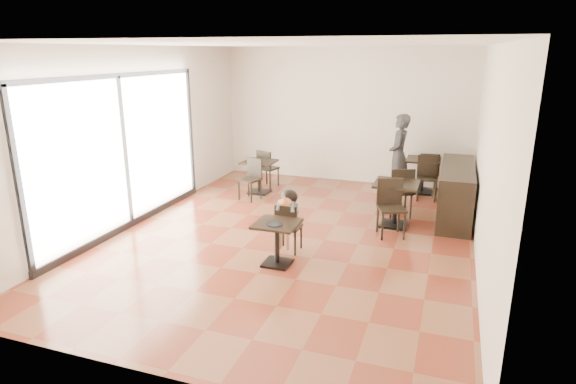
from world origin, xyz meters
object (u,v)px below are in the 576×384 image
at_px(chair_mid_b, 392,209).
at_px(chair_mid_a, 399,192).
at_px(child_table, 277,244).
at_px(cafe_table_left, 259,177).
at_px(cafe_table_back, 422,176).
at_px(child_chair, 289,227).
at_px(chair_back_a, 428,173).
at_px(chair_left_a, 268,168).
at_px(chair_left_b, 250,180).
at_px(adult_patron, 399,155).
at_px(child, 289,221).
at_px(cafe_table_mid, 395,204).
at_px(chair_back_b, 427,178).

bearing_deg(chair_mid_b, chair_mid_a, 68.68).
bearing_deg(child_table, cafe_table_left, 116.28).
xyz_separation_m(child_table, cafe_table_back, (1.77, 4.67, 0.06)).
bearing_deg(child_chair, cafe_table_back, -113.21).
bearing_deg(chair_back_a, child_table, 62.42).
bearing_deg(child_table, chair_mid_b, 50.01).
bearing_deg(chair_back_a, child_chair, 59.81).
bearing_deg(chair_left_a, chair_left_b, 104.28).
height_order(chair_mid_b, chair_left_a, chair_mid_b).
bearing_deg(chair_mid_b, child_chair, -162.16).
bearing_deg(chair_back_a, adult_patron, 17.63).
height_order(child_table, child, child).
bearing_deg(cafe_table_mid, child, -129.99).
distance_m(child_table, child, 0.58).
height_order(child_chair, chair_mid_a, chair_mid_a).
relative_size(chair_mid_a, chair_back_b, 1.05).
bearing_deg(chair_back_a, cafe_table_back, -5.54).
bearing_deg(child_chair, chair_mid_b, -140.84).
distance_m(adult_patron, cafe_table_back, 0.78).
xyz_separation_m(chair_mid_b, chair_back_a, (0.44, 2.94, -0.02)).
bearing_deg(child, chair_mid_a, 57.50).
relative_size(cafe_table_mid, chair_left_b, 0.93).
bearing_deg(child, cafe_table_left, 120.42).
relative_size(chair_left_b, chair_back_a, 0.94).
bearing_deg(chair_left_a, cafe_table_mid, 165.73).
xyz_separation_m(cafe_table_left, chair_left_a, (0.00, 0.55, 0.07)).
distance_m(child, cafe_table_mid, 2.27).
bearing_deg(cafe_table_left, chair_back_a, 18.70).
bearing_deg(child_table, cafe_table_back, 69.28).
distance_m(child, adult_patron, 4.06).
distance_m(child_chair, chair_mid_b, 1.88).
bearing_deg(chair_back_a, child, 59.81).
xyz_separation_m(child, cafe_table_left, (-1.71, 2.91, -0.14)).
xyz_separation_m(adult_patron, cafe_table_left, (-2.95, -0.94, -0.53)).
distance_m(chair_mid_a, chair_left_a, 3.37).
xyz_separation_m(adult_patron, chair_left_a, (-2.95, -0.39, -0.46)).
distance_m(child_table, chair_left_a, 4.35).
xyz_separation_m(chair_mid_a, chair_back_b, (0.44, 1.31, -0.02)).
relative_size(child, chair_mid_b, 1.03).
bearing_deg(child_chair, cafe_table_left, -59.58).
distance_m(cafe_table_left, chair_back_b, 3.66).
height_order(cafe_table_mid, chair_back_a, chair_back_a).
relative_size(child_table, child, 0.66).
bearing_deg(child_chair, chair_back_a, -114.64).
bearing_deg(child, cafe_table_back, 66.79).
height_order(cafe_table_left, chair_mid_b, chair_mid_b).
height_order(chair_mid_b, chair_back_a, chair_mid_b).
xyz_separation_m(child, chair_left_a, (-1.71, 3.46, -0.07)).
bearing_deg(child, chair_mid_b, 39.16).
xyz_separation_m(cafe_table_left, chair_left_b, (0.00, -0.55, 0.07)).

